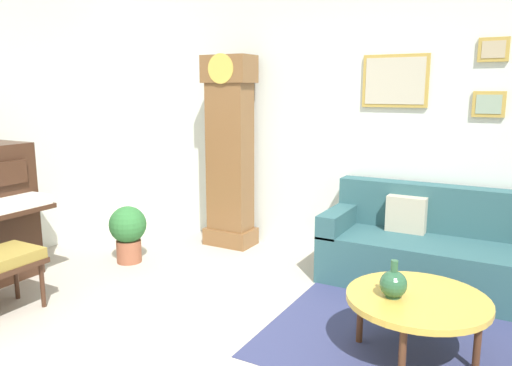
{
  "coord_description": "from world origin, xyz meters",
  "views": [
    {
      "loc": [
        1.88,
        -2.32,
        1.67
      ],
      "look_at": [
        -0.12,
        1.27,
        0.89
      ],
      "focal_mm": 34.55,
      "sensor_mm": 36.0,
      "label": 1
    }
  ],
  "objects": [
    {
      "name": "potted_plant",
      "position": [
        -1.47,
        1.11,
        0.32
      ],
      "size": [
        0.36,
        0.36,
        0.56
      ],
      "color": "#935138",
      "rests_on": "ground_plane"
    },
    {
      "name": "coffee_table",
      "position": [
        1.36,
        0.69,
        0.37
      ],
      "size": [
        0.88,
        0.88,
        0.4
      ],
      "color": "gold",
      "rests_on": "ground_plane"
    },
    {
      "name": "ground_plane",
      "position": [
        0.0,
        0.0,
        -0.05
      ],
      "size": [
        6.4,
        6.0,
        0.1
      ],
      "primitive_type": "cube",
      "color": "#B2A899"
    },
    {
      "name": "green_jug",
      "position": [
        1.22,
        0.6,
        0.49
      ],
      "size": [
        0.17,
        0.17,
        0.24
      ],
      "color": "#234C33",
      "rests_on": "coffee_table"
    },
    {
      "name": "couch",
      "position": [
        1.27,
        1.96,
        0.31
      ],
      "size": [
        1.9,
        0.8,
        0.84
      ],
      "color": "#2D565B",
      "rests_on": "ground_plane"
    },
    {
      "name": "area_rug",
      "position": [
        1.4,
        0.85,
        0.0
      ],
      "size": [
        2.1,
        1.5,
        0.01
      ],
      "primitive_type": "cube",
      "color": "navy",
      "rests_on": "ground_plane"
    },
    {
      "name": "wall_back",
      "position": [
        0.02,
        2.4,
        1.4
      ],
      "size": [
        5.3,
        0.13,
        2.8
      ],
      "color": "silver",
      "rests_on": "ground_plane"
    },
    {
      "name": "grandfather_clock",
      "position": [
        -0.9,
        2.09,
        0.96
      ],
      "size": [
        0.52,
        0.34,
        2.03
      ],
      "color": "brown",
      "rests_on": "ground_plane"
    }
  ]
}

